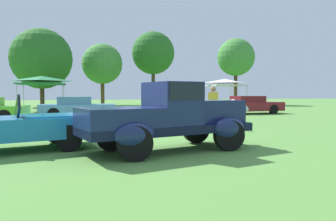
# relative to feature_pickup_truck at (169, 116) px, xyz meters

# --- Properties ---
(ground_plane) EXTENTS (120.00, 120.00, 0.00)m
(ground_plane) POSITION_rel_feature_pickup_truck_xyz_m (0.03, 0.42, -0.87)
(ground_plane) COLOR #568C3D
(feature_pickup_truck) EXTENTS (4.52, 2.59, 1.70)m
(feature_pickup_truck) POSITION_rel_feature_pickup_truck_xyz_m (0.00, 0.00, 0.00)
(feature_pickup_truck) COLOR black
(feature_pickup_truck) RESTS_ON ground_plane
(neighbor_convertible) EXTENTS (4.60, 2.65, 1.40)m
(neighbor_convertible) POSITION_rel_feature_pickup_truck_xyz_m (-3.74, 1.06, -0.29)
(neighbor_convertible) COLOR #1E7AB7
(neighbor_convertible) RESTS_ON ground_plane
(show_car_skyblue) EXTENTS (4.15, 1.90, 1.22)m
(show_car_skyblue) POSITION_rel_feature_pickup_truck_xyz_m (-2.12, 11.15, -0.27)
(show_car_skyblue) COLOR #669EDB
(show_car_skyblue) RESTS_ON ground_plane
(show_car_orange) EXTENTS (4.38, 2.09, 1.22)m
(show_car_orange) POSITION_rel_feature_pickup_truck_xyz_m (4.50, 12.13, -0.27)
(show_car_orange) COLOR orange
(show_car_orange) RESTS_ON ground_plane
(show_car_burgundy) EXTENTS (4.63, 1.93, 1.22)m
(show_car_burgundy) POSITION_rel_feature_pickup_truck_xyz_m (9.31, 12.19, -0.27)
(show_car_burgundy) COLOR maroon
(show_car_burgundy) RESTS_ON ground_plane
(spectator_near_truck) EXTENTS (0.46, 0.45, 1.69)m
(spectator_near_truck) POSITION_rel_feature_pickup_truck_xyz_m (1.68, 6.01, 0.05)
(spectator_near_truck) COLOR #9E998E
(spectator_near_truck) RESTS_ON ground_plane
(spectator_between_cars) EXTENTS (0.46, 0.38, 1.69)m
(spectator_between_cars) POSITION_rel_feature_pickup_truck_xyz_m (3.13, 4.40, 0.05)
(spectator_between_cars) COLOR #7F7056
(spectator_between_cars) RESTS_ON ground_plane
(canopy_tent_left_field) EXTENTS (3.39, 3.39, 2.71)m
(canopy_tent_left_field) POSITION_rel_feature_pickup_truck_xyz_m (-4.65, 18.64, 1.56)
(canopy_tent_left_field) COLOR #B7B7BC
(canopy_tent_left_field) RESTS_ON ground_plane
(canopy_tent_center_field) EXTENTS (3.18, 3.18, 2.71)m
(canopy_tent_center_field) POSITION_rel_feature_pickup_truck_xyz_m (10.97, 19.45, 1.56)
(canopy_tent_center_field) COLOR #B7B7BC
(canopy_tent_center_field) RESTS_ON ground_plane
(treeline_far_left) EXTENTS (6.22, 6.22, 8.05)m
(treeline_far_left) POSITION_rel_feature_pickup_truck_xyz_m (-5.52, 28.17, 4.07)
(treeline_far_left) COLOR #47331E
(treeline_far_left) RESTS_ON ground_plane
(treeline_mid_left) EXTENTS (4.72, 4.72, 7.19)m
(treeline_mid_left) POSITION_rel_feature_pickup_truck_xyz_m (0.87, 31.14, 3.94)
(treeline_mid_left) COLOR brown
(treeline_mid_left) RESTS_ON ground_plane
(treeline_center) EXTENTS (5.24, 5.24, 8.93)m
(treeline_center) POSITION_rel_feature_pickup_truck_xyz_m (7.06, 31.37, 5.42)
(treeline_center) COLOR #47331E
(treeline_center) RESTS_ON ground_plane
(treeline_mid_right) EXTENTS (4.53, 4.53, 8.03)m
(treeline_mid_right) POSITION_rel_feature_pickup_truck_xyz_m (16.66, 28.22, 4.87)
(treeline_mid_right) COLOR #47331E
(treeline_mid_right) RESTS_ON ground_plane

